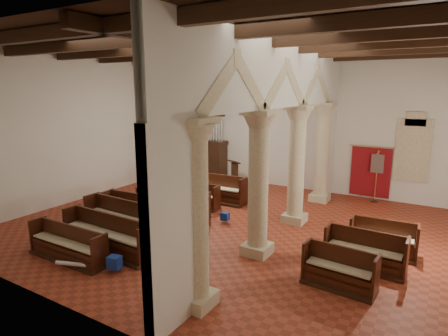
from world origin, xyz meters
TOP-DOWN VIEW (x-y plane):
  - floor at (0.00, 0.00)m, footprint 14.00×14.00m
  - ceiling at (0.00, 0.00)m, footprint 14.00×14.00m
  - wall_back at (0.00, 6.00)m, footprint 14.00×0.02m
  - wall_front at (0.00, -6.00)m, footprint 14.00×0.02m
  - wall_left at (-7.00, 0.00)m, footprint 0.02×12.00m
  - ceiling_beams at (0.00, 0.00)m, footprint 13.80×11.80m
  - arcade at (1.80, 0.00)m, footprint 0.90×11.90m
  - window_back at (5.00, 5.98)m, footprint 1.00×0.03m
  - pipe_organ at (-4.50, 5.50)m, footprint 2.10×0.85m
  - lectern at (-2.33, 4.57)m, footprint 0.65×0.68m
  - dossal_curtain at (3.50, 5.92)m, footprint 1.80×0.07m
  - processional_banner at (3.81, 5.49)m, footprint 0.50×0.63m
  - hymnal_box_a at (-0.88, -4.33)m, footprint 0.37×0.32m
  - hymnal_box_b at (-0.18, -2.50)m, footprint 0.33×0.27m
  - hymnal_box_c at (-0.26, 0.19)m, footprint 0.28×0.23m
  - tube_heater_a at (-1.85, -4.79)m, footprint 1.04×0.45m
  - tube_heater_b at (-2.40, -4.21)m, footprint 0.92×0.36m
  - nave_pew_0 at (-2.50, -4.49)m, footprint 2.64×0.64m
  - nave_pew_1 at (-1.98, -3.57)m, footprint 3.20×0.83m
  - nave_pew_2 at (-2.53, -2.43)m, footprint 3.00×0.88m
  - nave_pew_3 at (-2.61, -1.45)m, footprint 3.12×0.90m
  - nave_pew_4 at (-1.98, -0.62)m, footprint 2.83×0.78m
  - nave_pew_5 at (-2.37, 0.03)m, footprint 2.89×0.69m
  - nave_pew_6 at (-2.42, 1.12)m, footprint 2.50×0.78m
  - nave_pew_7 at (-2.35, 2.16)m, footprint 3.56×0.86m
  - nave_pew_8 at (-2.00, 2.81)m, footprint 2.67×0.67m
  - aisle_pew_0 at (4.26, -2.17)m, footprint 1.74×0.77m
  - aisle_pew_1 at (4.58, -0.86)m, footprint 2.04×0.74m
  - aisle_pew_2 at (4.87, 0.27)m, footprint 1.82×0.77m

SIDE VIEW (x-z plane):
  - floor at x=0.00m, z-range 0.00..0.00m
  - tube_heater_a at x=-1.85m, z-range 0.11..0.21m
  - tube_heater_b at x=-2.40m, z-range 0.11..0.21m
  - hymnal_box_c at x=-0.26m, z-range 0.10..0.38m
  - hymnal_box_a at x=-0.88m, z-range 0.10..0.42m
  - hymnal_box_b at x=-0.18m, z-range 0.10..0.43m
  - nave_pew_8 at x=-2.00m, z-range -0.16..0.79m
  - nave_pew_0 at x=-2.50m, z-range -0.16..0.79m
  - nave_pew_6 at x=-2.42m, z-range -0.16..0.81m
  - nave_pew_5 at x=-2.37m, z-range -0.17..0.83m
  - aisle_pew_0 at x=4.26m, z-range -0.16..0.83m
  - aisle_pew_2 at x=4.87m, z-range -0.16..0.85m
  - aisle_pew_1 at x=4.58m, z-range -0.17..0.85m
  - nave_pew_3 at x=-2.61m, z-range -0.18..0.87m
  - nave_pew_1 at x=-1.98m, z-range -0.19..0.90m
  - nave_pew_4 at x=-1.98m, z-range -0.18..0.91m
  - nave_pew_7 at x=-2.35m, z-range -0.19..0.94m
  - nave_pew_2 at x=-2.53m, z-range -0.19..0.94m
  - lectern at x=-2.33m, z-range -0.12..1.24m
  - processional_banner at x=3.81m, z-range -0.32..1.85m
  - dossal_curtain at x=3.50m, z-range 0.08..2.25m
  - pipe_organ at x=-4.50m, z-range -0.83..3.57m
  - window_back at x=5.00m, z-range 1.10..3.30m
  - wall_back at x=0.00m, z-range 0.00..6.00m
  - wall_front at x=0.00m, z-range 0.00..6.00m
  - wall_left at x=-7.00m, z-range 0.00..6.00m
  - arcade at x=1.80m, z-range 0.56..6.56m
  - ceiling_beams at x=0.00m, z-range 5.67..5.97m
  - ceiling at x=0.00m, z-range 6.00..6.00m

